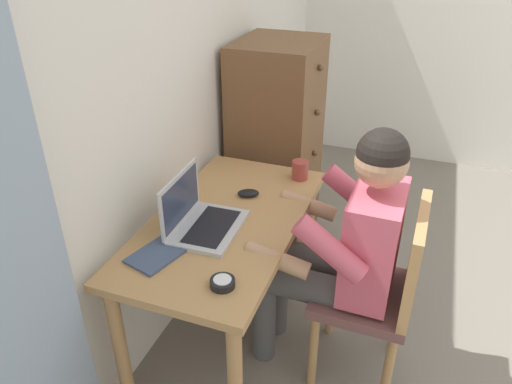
% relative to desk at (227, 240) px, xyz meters
% --- Properties ---
extents(wall_back, '(4.80, 0.05, 2.50)m').
position_rel_desk_xyz_m(wall_back, '(0.35, 0.37, 0.64)').
color(wall_back, silver).
rests_on(wall_back, ground_plane).
extents(desk, '(1.14, 0.61, 0.72)m').
position_rel_desk_xyz_m(desk, '(0.00, 0.00, 0.00)').
color(desk, tan).
rests_on(desk, ground_plane).
extents(dresser, '(0.55, 0.48, 1.27)m').
position_rel_desk_xyz_m(dresser, '(0.97, 0.09, 0.03)').
color(dresser, brown).
rests_on(dresser, ground_plane).
extents(chair, '(0.43, 0.41, 0.88)m').
position_rel_desk_xyz_m(chair, '(0.06, -0.68, -0.12)').
color(chair, brown).
rests_on(chair, ground_plane).
extents(person_seated, '(0.54, 0.59, 1.20)m').
position_rel_desk_xyz_m(person_seated, '(0.06, -0.49, 0.07)').
color(person_seated, '#4C4C4C').
rests_on(person_seated, ground_plane).
extents(laptop, '(0.35, 0.26, 0.24)m').
position_rel_desk_xyz_m(laptop, '(-0.10, 0.07, 0.16)').
color(laptop, '#B7BABF').
rests_on(laptop, desk).
extents(computer_mouse, '(0.10, 0.12, 0.03)m').
position_rel_desk_xyz_m(computer_mouse, '(0.22, -0.02, 0.13)').
color(computer_mouse, black).
rests_on(computer_mouse, desk).
extents(desk_clock, '(0.09, 0.09, 0.03)m').
position_rel_desk_xyz_m(desk_clock, '(-0.41, -0.16, 0.13)').
color(desk_clock, black).
rests_on(desk_clock, desk).
extents(notebook_pad, '(0.24, 0.20, 0.01)m').
position_rel_desk_xyz_m(notebook_pad, '(-0.33, 0.15, 0.12)').
color(notebook_pad, '#3D4C6B').
rests_on(notebook_pad, desk).
extents(coffee_mug, '(0.12, 0.08, 0.09)m').
position_rel_desk_xyz_m(coffee_mug, '(0.47, -0.20, 0.16)').
color(coffee_mug, '#9E3D38').
rests_on(coffee_mug, desk).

